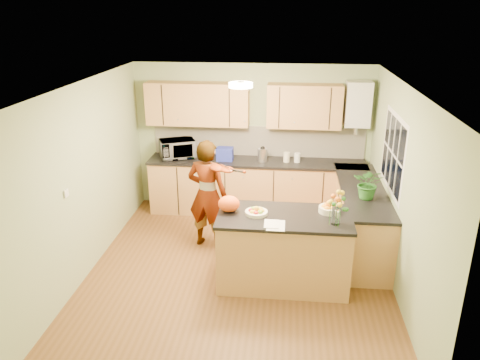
# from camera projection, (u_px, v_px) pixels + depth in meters

# --- Properties ---
(floor) EXTENTS (4.50, 4.50, 0.00)m
(floor) POSITION_uv_depth(u_px,v_px,m) (238.00, 271.00, 6.35)
(floor) COLOR brown
(floor) RESTS_ON ground
(ceiling) EXTENTS (4.00, 4.50, 0.02)m
(ceiling) POSITION_uv_depth(u_px,v_px,m) (238.00, 86.00, 5.47)
(ceiling) COLOR white
(ceiling) RESTS_ON wall_back
(wall_back) EXTENTS (4.00, 0.02, 2.50)m
(wall_back) POSITION_uv_depth(u_px,v_px,m) (252.00, 138.00, 8.00)
(wall_back) COLOR #9AAA79
(wall_back) RESTS_ON floor
(wall_front) EXTENTS (4.00, 0.02, 2.50)m
(wall_front) POSITION_uv_depth(u_px,v_px,m) (209.00, 285.00, 3.81)
(wall_front) COLOR #9AAA79
(wall_front) RESTS_ON floor
(wall_left) EXTENTS (0.02, 4.50, 2.50)m
(wall_left) POSITION_uv_depth(u_px,v_px,m) (86.00, 179.00, 6.10)
(wall_left) COLOR #9AAA79
(wall_left) RESTS_ON floor
(wall_right) EXTENTS (0.02, 4.50, 2.50)m
(wall_right) POSITION_uv_depth(u_px,v_px,m) (401.00, 191.00, 5.71)
(wall_right) COLOR #9AAA79
(wall_right) RESTS_ON floor
(back_counter) EXTENTS (3.64, 0.62, 0.94)m
(back_counter) POSITION_uv_depth(u_px,v_px,m) (256.00, 187.00, 7.99)
(back_counter) COLOR tan
(back_counter) RESTS_ON floor
(right_counter) EXTENTS (0.62, 2.24, 0.94)m
(right_counter) POSITION_uv_depth(u_px,v_px,m) (360.00, 218.00, 6.81)
(right_counter) COLOR tan
(right_counter) RESTS_ON floor
(splashback) EXTENTS (3.60, 0.02, 0.52)m
(splashback) POSITION_uv_depth(u_px,v_px,m) (258.00, 141.00, 8.00)
(splashback) COLOR white
(splashback) RESTS_ON back_counter
(upper_cabinets) EXTENTS (3.20, 0.34, 0.70)m
(upper_cabinets) POSITION_uv_depth(u_px,v_px,m) (241.00, 105.00, 7.65)
(upper_cabinets) COLOR tan
(upper_cabinets) RESTS_ON wall_back
(boiler) EXTENTS (0.40, 0.30, 0.86)m
(boiler) POSITION_uv_depth(u_px,v_px,m) (358.00, 104.00, 7.46)
(boiler) COLOR silver
(boiler) RESTS_ON wall_back
(window_right) EXTENTS (0.01, 1.30, 1.05)m
(window_right) POSITION_uv_depth(u_px,v_px,m) (393.00, 153.00, 6.17)
(window_right) COLOR silver
(window_right) RESTS_ON wall_right
(light_switch) EXTENTS (0.02, 0.09, 0.09)m
(light_switch) POSITION_uv_depth(u_px,v_px,m) (66.00, 193.00, 5.53)
(light_switch) COLOR silver
(light_switch) RESTS_ON wall_left
(ceiling_lamp) EXTENTS (0.30, 0.30, 0.07)m
(ceiling_lamp) POSITION_uv_depth(u_px,v_px,m) (241.00, 85.00, 5.76)
(ceiling_lamp) COLOR #FFEABF
(ceiling_lamp) RESTS_ON ceiling
(peninsula_island) EXTENTS (1.66, 0.85, 0.95)m
(peninsula_island) POSITION_uv_depth(u_px,v_px,m) (283.00, 249.00, 5.94)
(peninsula_island) COLOR tan
(peninsula_island) RESTS_ON floor
(fruit_dish) EXTENTS (0.28, 0.28, 0.10)m
(fruit_dish) POSITION_uv_depth(u_px,v_px,m) (256.00, 211.00, 5.79)
(fruit_dish) COLOR beige
(fruit_dish) RESTS_ON peninsula_island
(orange_bowl) EXTENTS (0.26, 0.26, 0.15)m
(orange_bowl) POSITION_uv_depth(u_px,v_px,m) (329.00, 208.00, 5.83)
(orange_bowl) COLOR beige
(orange_bowl) RESTS_ON peninsula_island
(flower_vase) EXTENTS (0.24, 0.24, 0.45)m
(flower_vase) POSITION_uv_depth(u_px,v_px,m) (337.00, 201.00, 5.44)
(flower_vase) COLOR silver
(flower_vase) RESTS_ON peninsula_island
(orange_bag) EXTENTS (0.32, 0.29, 0.21)m
(orange_bag) POSITION_uv_depth(u_px,v_px,m) (229.00, 204.00, 5.85)
(orange_bag) COLOR #EE4F13
(orange_bag) RESTS_ON peninsula_island
(papers) EXTENTS (0.21, 0.29, 0.01)m
(papers) POSITION_uv_depth(u_px,v_px,m) (276.00, 225.00, 5.50)
(papers) COLOR white
(papers) RESTS_ON peninsula_island
(violinist) EXTENTS (0.67, 0.52, 1.63)m
(violinist) POSITION_uv_depth(u_px,v_px,m) (207.00, 194.00, 6.76)
(violinist) COLOR tan
(violinist) RESTS_ON floor
(violin) EXTENTS (0.68, 0.59, 0.17)m
(violin) POSITION_uv_depth(u_px,v_px,m) (218.00, 168.00, 6.37)
(violin) COLOR #4E1604
(violin) RESTS_ON violinist
(microwave) EXTENTS (0.68, 0.58, 0.31)m
(microwave) POSITION_uv_depth(u_px,v_px,m) (177.00, 149.00, 7.92)
(microwave) COLOR silver
(microwave) RESTS_ON back_counter
(blue_box) EXTENTS (0.27, 0.20, 0.22)m
(blue_box) POSITION_uv_depth(u_px,v_px,m) (225.00, 154.00, 7.81)
(blue_box) COLOR #212B97
(blue_box) RESTS_ON back_counter
(kettle) EXTENTS (0.16, 0.16, 0.30)m
(kettle) POSITION_uv_depth(u_px,v_px,m) (263.00, 154.00, 7.75)
(kettle) COLOR silver
(kettle) RESTS_ON back_counter
(jar_cream) EXTENTS (0.12, 0.12, 0.16)m
(jar_cream) POSITION_uv_depth(u_px,v_px,m) (287.00, 157.00, 7.74)
(jar_cream) COLOR beige
(jar_cream) RESTS_ON back_counter
(jar_white) EXTENTS (0.11, 0.11, 0.16)m
(jar_white) POSITION_uv_depth(u_px,v_px,m) (297.00, 158.00, 7.72)
(jar_white) COLOR silver
(jar_white) RESTS_ON back_counter
(potted_plant) EXTENTS (0.47, 0.44, 0.43)m
(potted_plant) POSITION_uv_depth(u_px,v_px,m) (369.00, 183.00, 6.23)
(potted_plant) COLOR #296822
(potted_plant) RESTS_ON right_counter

